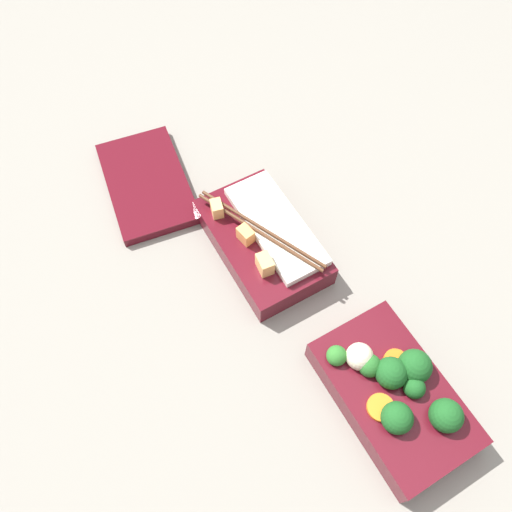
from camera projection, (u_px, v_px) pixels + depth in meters
The scene contains 4 objects.
ground_plane at pixel (311, 322), 0.69m from camera, with size 3.00×3.00×0.00m, color gray.
bento_tray_vegetable at pixel (394, 392), 0.62m from camera, with size 0.21×0.12×0.07m.
bento_tray_rice at pixel (262, 240), 0.73m from camera, with size 0.21×0.12×0.07m.
bento_lid at pixel (147, 183), 0.80m from camera, with size 0.20×0.12×0.02m, color #510F19.
Camera 1 is at (-0.19, 0.20, 0.65)m, focal length 35.00 mm.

